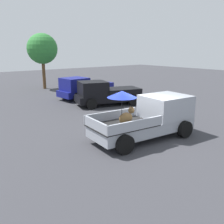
# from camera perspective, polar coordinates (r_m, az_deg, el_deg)

# --- Properties ---
(ground_plane) EXTENTS (80.00, 80.00, 0.00)m
(ground_plane) POSITION_cam_1_polar(r_m,az_deg,el_deg) (11.85, 6.96, -5.98)
(ground_plane) COLOR #38383D
(pickup_truck_main) EXTENTS (5.20, 2.63, 2.36)m
(pickup_truck_main) POSITION_cam_1_polar(r_m,az_deg,el_deg) (11.83, 8.69, -1.12)
(pickup_truck_main) COLOR black
(pickup_truck_main) RESTS_ON ground
(pickup_truck_red) EXTENTS (4.92, 2.44, 1.80)m
(pickup_truck_red) POSITION_cam_1_polar(r_m,az_deg,el_deg) (21.20, -6.31, 5.47)
(pickup_truck_red) COLOR black
(pickup_truck_red) RESTS_ON ground
(pickup_truck_far) EXTENTS (5.12, 3.24, 1.80)m
(pickup_truck_far) POSITION_cam_1_polar(r_m,az_deg,el_deg) (18.50, -1.42, 4.27)
(pickup_truck_far) COLOR black
(pickup_truck_far) RESTS_ON ground
(tree_by_lot) EXTENTS (3.06, 3.06, 5.62)m
(tree_by_lot) POSITION_cam_1_polar(r_m,az_deg,el_deg) (27.03, -15.63, 13.69)
(tree_by_lot) COLOR brown
(tree_by_lot) RESTS_ON ground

